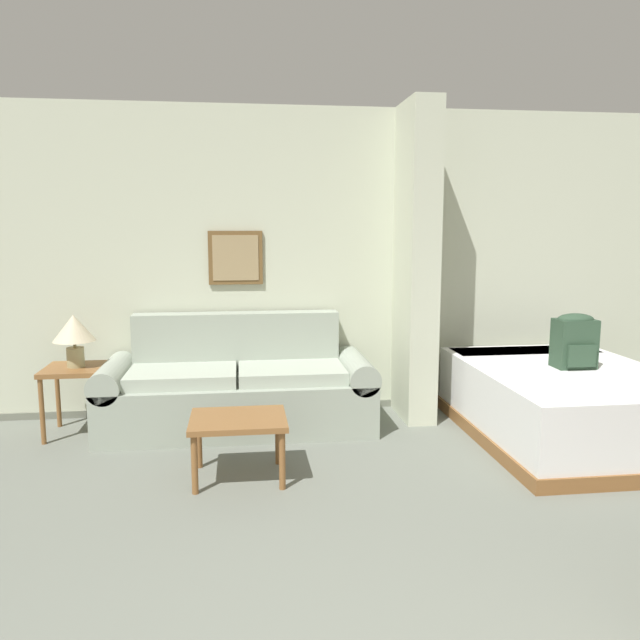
{
  "coord_description": "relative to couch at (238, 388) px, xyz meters",
  "views": [
    {
      "loc": [
        -0.66,
        -1.14,
        1.6
      ],
      "look_at": [
        -0.19,
        2.52,
        1.05
      ],
      "focal_mm": 35.0,
      "sensor_mm": 36.0,
      "label": 1
    }
  ],
  "objects": [
    {
      "name": "wall_back",
      "position": [
        0.69,
        0.48,
        0.98
      ],
      "size": [
        6.7,
        0.16,
        2.6
      ],
      "color": "beige",
      "rests_on": "ground_plane"
    },
    {
      "name": "wall_partition_pillar",
      "position": [
        1.48,
        0.11,
        0.98
      ],
      "size": [
        0.24,
        0.61,
        2.6
      ],
      "color": "beige",
      "rests_on": "ground_plane"
    },
    {
      "name": "couch",
      "position": [
        0.0,
        0.0,
        0.0
      ],
      "size": [
        2.15,
        0.84,
        0.89
      ],
      "color": "#99A393",
      "rests_on": "ground_plane"
    },
    {
      "name": "coffee_table",
      "position": [
        0.01,
        -1.06,
        0.03
      ],
      "size": [
        0.61,
        0.5,
        0.4
      ],
      "color": "brown",
      "rests_on": "ground_plane"
    },
    {
      "name": "side_table",
      "position": [
        -1.23,
        -0.03,
        0.14
      ],
      "size": [
        0.47,
        0.47,
        0.54
      ],
      "color": "brown",
      "rests_on": "ground_plane"
    },
    {
      "name": "table_lamp",
      "position": [
        -1.23,
        -0.03,
        0.5
      ],
      "size": [
        0.32,
        0.32,
        0.4
      ],
      "color": "tan",
      "rests_on": "side_table"
    },
    {
      "name": "bed",
      "position": [
        2.47,
        -0.58,
        -0.04
      ],
      "size": [
        1.41,
        1.93,
        0.54
      ],
      "color": "brown",
      "rests_on": "ground_plane"
    },
    {
      "name": "backpack",
      "position": [
        2.53,
        -0.57,
        0.44
      ],
      "size": [
        0.29,
        0.23,
        0.41
      ],
      "color": "#2D4733",
      "rests_on": "bed"
    }
  ]
}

